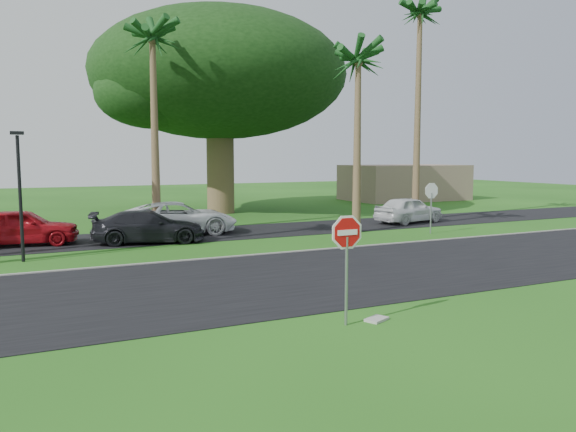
# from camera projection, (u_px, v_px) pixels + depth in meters

# --- Properties ---
(ground) EXTENTS (120.00, 120.00, 0.00)m
(ground) POSITION_uv_depth(u_px,v_px,m) (272.00, 297.00, 15.07)
(ground) COLOR #1D5014
(ground) RESTS_ON ground
(road) EXTENTS (120.00, 8.00, 0.02)m
(road) POSITION_uv_depth(u_px,v_px,m) (245.00, 282.00, 16.86)
(road) COLOR black
(road) RESTS_ON ground
(parking_strip) EXTENTS (120.00, 5.00, 0.02)m
(parking_strip) POSITION_uv_depth(u_px,v_px,m) (164.00, 237.00, 26.29)
(parking_strip) COLOR black
(parking_strip) RESTS_ON ground
(curb) EXTENTS (120.00, 0.12, 0.06)m
(curb) POSITION_uv_depth(u_px,v_px,m) (205.00, 259.00, 20.50)
(curb) COLOR gray
(curb) RESTS_ON ground
(stop_sign_near) EXTENTS (1.05, 0.07, 2.62)m
(stop_sign_near) POSITION_uv_depth(u_px,v_px,m) (347.00, 247.00, 12.40)
(stop_sign_near) COLOR gray
(stop_sign_near) RESTS_ON ground
(stop_sign_far) EXTENTS (1.05, 0.07, 2.62)m
(stop_sign_far) POSITION_uv_depth(u_px,v_px,m) (431.00, 197.00, 27.19)
(stop_sign_far) COLOR gray
(stop_sign_far) RESTS_ON ground
(palm_center) EXTENTS (5.00, 5.00, 10.50)m
(palm_center) POSITION_uv_depth(u_px,v_px,m) (152.00, 42.00, 26.66)
(palm_center) COLOR brown
(palm_center) RESTS_ON ground
(palm_right_near) EXTENTS (5.00, 5.00, 9.50)m
(palm_right_near) POSITION_uv_depth(u_px,v_px,m) (358.00, 64.00, 27.02)
(palm_right_near) COLOR brown
(palm_right_near) RESTS_ON ground
(palm_right_far) EXTENTS (5.00, 5.00, 13.00)m
(palm_right_far) POSITION_uv_depth(u_px,v_px,m) (420.00, 18.00, 31.91)
(palm_right_far) COLOR brown
(palm_right_far) RESTS_ON ground
(canopy_tree) EXTENTS (16.50, 16.50, 13.12)m
(canopy_tree) POSITION_uv_depth(u_px,v_px,m) (219.00, 76.00, 36.43)
(canopy_tree) COLOR brown
(canopy_tree) RESTS_ON ground
(streetlight_right) EXTENTS (0.45, 0.25, 4.64)m
(streetlight_right) POSITION_uv_depth(u_px,v_px,m) (20.00, 188.00, 19.85)
(streetlight_right) COLOR black
(streetlight_right) RESTS_ON ground
(building_far) EXTENTS (10.00, 6.00, 3.00)m
(building_far) POSITION_uv_depth(u_px,v_px,m) (404.00, 182.00, 48.50)
(building_far) COLOR gray
(building_far) RESTS_ON ground
(car_red) EXTENTS (4.79, 2.53, 1.55)m
(car_red) POSITION_uv_depth(u_px,v_px,m) (22.00, 227.00, 23.67)
(car_red) COLOR #A00D15
(car_red) RESTS_ON ground
(car_dark) EXTENTS (5.10, 2.84, 1.40)m
(car_dark) POSITION_uv_depth(u_px,v_px,m) (148.00, 227.00, 24.36)
(car_dark) COLOR black
(car_dark) RESTS_ON ground
(car_minivan) EXTENTS (5.96, 3.46, 1.56)m
(car_minivan) POSITION_uv_depth(u_px,v_px,m) (178.00, 218.00, 27.09)
(car_minivan) COLOR white
(car_minivan) RESTS_ON ground
(car_pickup) EXTENTS (4.60, 2.57, 1.48)m
(car_pickup) POSITION_uv_depth(u_px,v_px,m) (409.00, 210.00, 31.69)
(car_pickup) COLOR silver
(car_pickup) RESTS_ON ground
(utility_slab) EXTENTS (0.65, 0.54, 0.06)m
(utility_slab) POSITION_uv_depth(u_px,v_px,m) (377.00, 319.00, 12.92)
(utility_slab) COLOR #9A9A92
(utility_slab) RESTS_ON ground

